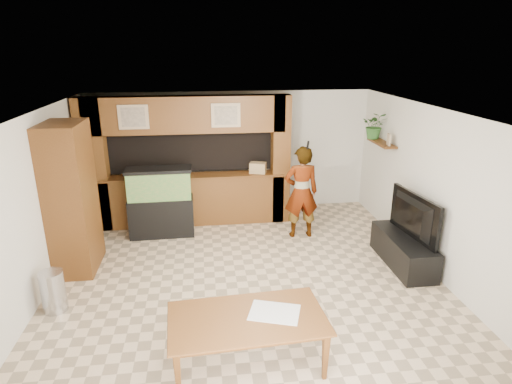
{
  "coord_description": "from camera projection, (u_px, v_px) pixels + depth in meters",
  "views": [
    {
      "loc": [
        -0.61,
        -5.84,
        3.48
      ],
      "look_at": [
        0.21,
        0.6,
        1.26
      ],
      "focal_mm": 30.0,
      "sensor_mm": 36.0,
      "label": 1
    }
  ],
  "objects": [
    {
      "name": "floor",
      "position": [
        247.0,
        281.0,
        6.68
      ],
      "size": [
        6.5,
        6.5,
        0.0
      ],
      "primitive_type": "plane",
      "color": "#D2B692",
      "rests_on": "ground"
    },
    {
      "name": "ceiling",
      "position": [
        246.0,
        114.0,
        5.84
      ],
      "size": [
        6.5,
        6.5,
        0.0
      ],
      "primitive_type": "plane",
      "color": "white",
      "rests_on": "wall_back"
    },
    {
      "name": "wall_back",
      "position": [
        231.0,
        152.0,
        9.31
      ],
      "size": [
        6.0,
        0.0,
        6.0
      ],
      "primitive_type": "plane",
      "rotation": [
        1.57,
        0.0,
        0.0
      ],
      "color": "silver",
      "rests_on": "floor"
    },
    {
      "name": "wall_left",
      "position": [
        31.0,
        213.0,
        5.9
      ],
      "size": [
        0.0,
        6.5,
        6.5
      ],
      "primitive_type": "plane",
      "rotation": [
        1.57,
        0.0,
        1.57
      ],
      "color": "silver",
      "rests_on": "floor"
    },
    {
      "name": "wall_right",
      "position": [
        439.0,
        195.0,
        6.62
      ],
      "size": [
        0.0,
        6.5,
        6.5
      ],
      "primitive_type": "plane",
      "rotation": [
        1.57,
        0.0,
        -1.57
      ],
      "color": "silver",
      "rests_on": "floor"
    },
    {
      "name": "partition",
      "position": [
        186.0,
        160.0,
        8.62
      ],
      "size": [
        4.2,
        0.99,
        2.6
      ],
      "color": "brown",
      "rests_on": "floor"
    },
    {
      "name": "wall_clock",
      "position": [
        50.0,
        153.0,
        6.65
      ],
      "size": [
        0.05,
        0.25,
        0.25
      ],
      "color": "black",
      "rests_on": "wall_left"
    },
    {
      "name": "wall_shelf",
      "position": [
        382.0,
        143.0,
        8.3
      ],
      "size": [
        0.25,
        0.9,
        0.04
      ],
      "primitive_type": "cube",
      "color": "brown",
      "rests_on": "wall_right"
    },
    {
      "name": "pantry_cabinet",
      "position": [
        71.0,
        199.0,
        6.74
      ],
      "size": [
        0.6,
        0.98,
        2.4
      ],
      "primitive_type": "cube",
      "color": "brown",
      "rests_on": "floor"
    },
    {
      "name": "trash_can",
      "position": [
        53.0,
        291.0,
        5.86
      ],
      "size": [
        0.32,
        0.32,
        0.59
      ],
      "primitive_type": "cylinder",
      "color": "#B2B2B7",
      "rests_on": "floor"
    },
    {
      "name": "aquarium",
      "position": [
        161.0,
        203.0,
        8.12
      ],
      "size": [
        1.21,
        0.45,
        1.34
      ],
      "rotation": [
        0.0,
        0.0,
        0.02
      ],
      "color": "black",
      "rests_on": "floor"
    },
    {
      "name": "tv_stand",
      "position": [
        403.0,
        250.0,
        7.14
      ],
      "size": [
        0.54,
        1.49,
        0.5
      ],
      "primitive_type": "cube",
      "color": "black",
      "rests_on": "floor"
    },
    {
      "name": "television",
      "position": [
        407.0,
        216.0,
        6.94
      ],
      "size": [
        0.32,
        1.28,
        0.73
      ],
      "primitive_type": "imported",
      "rotation": [
        0.0,
        0.0,
        1.69
      ],
      "color": "black",
      "rests_on": "tv_stand"
    },
    {
      "name": "photo_frame",
      "position": [
        389.0,
        140.0,
        7.98
      ],
      "size": [
        0.06,
        0.17,
        0.22
      ],
      "primitive_type": "cube",
      "rotation": [
        0.0,
        0.0,
        -0.15
      ],
      "color": "tan",
      "rests_on": "wall_shelf"
    },
    {
      "name": "potted_plant",
      "position": [
        375.0,
        126.0,
        8.52
      ],
      "size": [
        0.6,
        0.57,
        0.53
      ],
      "primitive_type": "imported",
      "rotation": [
        0.0,
        0.0,
        -0.4
      ],
      "color": "#2D6026",
      "rests_on": "wall_shelf"
    },
    {
      "name": "person",
      "position": [
        301.0,
        192.0,
        8.02
      ],
      "size": [
        0.65,
        0.43,
        1.77
      ],
      "primitive_type": "imported",
      "rotation": [
        0.0,
        0.0,
        3.14
      ],
      "color": "#A08957",
      "rests_on": "floor"
    },
    {
      "name": "microphone",
      "position": [
        308.0,
        145.0,
        7.57
      ],
      "size": [
        0.04,
        0.11,
        0.17
      ],
      "primitive_type": "cylinder",
      "rotation": [
        0.44,
        0.0,
        0.0
      ],
      "color": "black",
      "rests_on": "person"
    },
    {
      "name": "dining_table",
      "position": [
        248.0,
        342.0,
        4.83
      ],
      "size": [
        1.81,
        1.08,
        0.62
      ],
      "primitive_type": "imported",
      "rotation": [
        0.0,
        0.0,
        0.06
      ],
      "color": "brown",
      "rests_on": "floor"
    },
    {
      "name": "newspaper_a",
      "position": [
        274.0,
        312.0,
        4.84
      ],
      "size": [
        0.66,
        0.56,
        0.01
      ],
      "primitive_type": "cube",
      "rotation": [
        0.0,
        0.0,
        -0.32
      ],
      "color": "silver",
      "rests_on": "dining_table"
    },
    {
      "name": "counter_box",
      "position": [
        258.0,
        168.0,
        8.67
      ],
      "size": [
        0.37,
        0.3,
        0.21
      ],
      "primitive_type": "cube",
      "rotation": [
        0.0,
        0.0,
        -0.32
      ],
      "color": "#A08157",
      "rests_on": "partition"
    }
  ]
}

